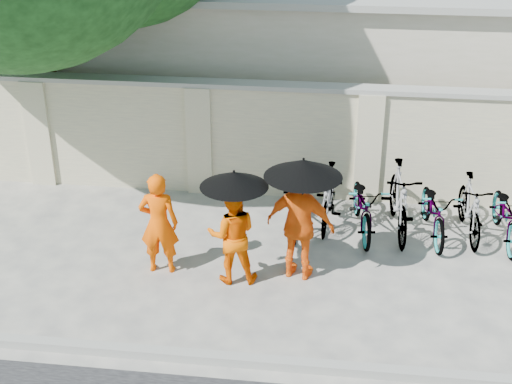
# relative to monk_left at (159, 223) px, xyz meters

# --- Properties ---
(ground) EXTENTS (80.00, 80.00, 0.00)m
(ground) POSITION_rel_monk_left_xyz_m (1.06, -0.32, -0.79)
(ground) COLOR #B5B09D
(kerb) EXTENTS (40.00, 0.16, 0.12)m
(kerb) POSITION_rel_monk_left_xyz_m (1.06, -2.02, -0.73)
(kerb) COLOR gray
(kerb) RESTS_ON ground
(compound_wall) EXTENTS (20.00, 0.30, 2.00)m
(compound_wall) POSITION_rel_monk_left_xyz_m (2.06, 2.88, 0.21)
(compound_wall) COLOR beige
(compound_wall) RESTS_ON ground
(building_behind) EXTENTS (14.00, 6.00, 3.20)m
(building_behind) POSITION_rel_monk_left_xyz_m (3.06, 6.68, 0.81)
(building_behind) COLOR beige
(building_behind) RESTS_ON ground
(monk_left) EXTENTS (0.60, 0.42, 1.58)m
(monk_left) POSITION_rel_monk_left_xyz_m (0.00, 0.00, 0.00)
(monk_left) COLOR #FF5300
(monk_left) RESTS_ON ground
(monk_center) EXTENTS (0.80, 0.67, 1.49)m
(monk_center) POSITION_rel_monk_left_xyz_m (1.11, -0.12, -0.04)
(monk_center) COLOR #F05B00
(monk_center) RESTS_ON ground
(parasol_center) EXTENTS (0.95, 0.95, 0.92)m
(parasol_center) POSITION_rel_monk_left_xyz_m (1.16, -0.20, 0.87)
(parasol_center) COLOR black
(parasol_center) RESTS_ON ground
(monk_right) EXTENTS (1.07, 0.64, 1.71)m
(monk_right) POSITION_rel_monk_left_xyz_m (2.06, 0.09, 0.07)
(monk_right) COLOR #FA620F
(monk_right) RESTS_ON ground
(parasol_right) EXTENTS (1.09, 1.09, 0.94)m
(parasol_right) POSITION_rel_monk_left_xyz_m (2.08, 0.01, 0.99)
(parasol_right) COLOR black
(parasol_right) RESTS_ON ground
(bike_0) EXTENTS (0.86, 1.92, 0.98)m
(bike_0) POSITION_rel_monk_left_xyz_m (1.85, 1.65, -0.30)
(bike_0) COLOR #9E9EAF
(bike_0) RESTS_ON ground
(bike_1) EXTENTS (0.60, 1.70, 1.00)m
(bike_1) POSITION_rel_monk_left_xyz_m (2.42, 1.79, -0.29)
(bike_1) COLOR #9E9EAF
(bike_1) RESTS_ON ground
(bike_2) EXTENTS (0.85, 1.86, 0.94)m
(bike_2) POSITION_rel_monk_left_xyz_m (2.99, 1.59, -0.32)
(bike_2) COLOR #9E9EAF
(bike_2) RESTS_ON ground
(bike_3) EXTENTS (0.67, 1.95, 1.15)m
(bike_3) POSITION_rel_monk_left_xyz_m (3.56, 1.67, -0.21)
(bike_3) COLOR #9E9EAF
(bike_3) RESTS_ON ground
(bike_4) EXTENTS (0.76, 1.78, 0.91)m
(bike_4) POSITION_rel_monk_left_xyz_m (4.13, 1.59, -0.33)
(bike_4) COLOR #9E9EAF
(bike_4) RESTS_ON ground
(bike_5) EXTENTS (0.55, 1.67, 0.99)m
(bike_5) POSITION_rel_monk_left_xyz_m (4.70, 1.69, -0.29)
(bike_5) COLOR #9E9EAF
(bike_5) RESTS_ON ground
(bike_6) EXTENTS (0.65, 1.75, 0.91)m
(bike_6) POSITION_rel_monk_left_xyz_m (5.27, 1.59, -0.33)
(bike_6) COLOR #9E9EAF
(bike_6) RESTS_ON ground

